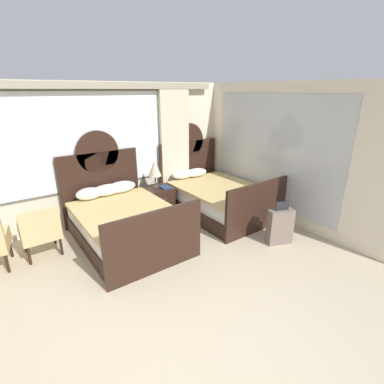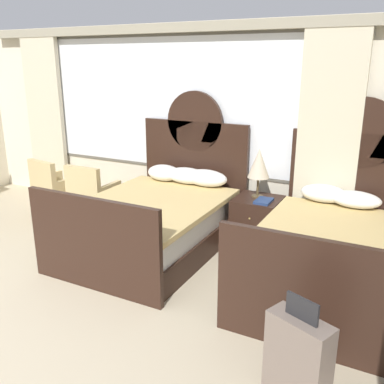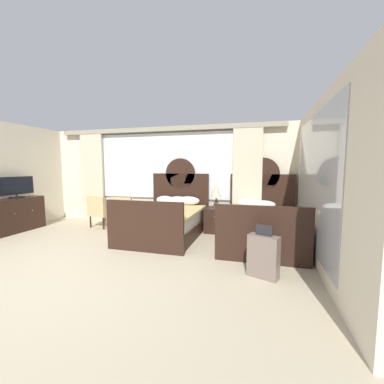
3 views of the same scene
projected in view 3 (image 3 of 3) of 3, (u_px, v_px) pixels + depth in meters
name	position (u px, v px, depth m)	size (l,w,h in m)	color
ground_plane	(64.00, 284.00, 3.40)	(24.00, 24.00, 0.00)	#BCAD8E
wall_back_window	(164.00, 173.00, 6.86)	(6.92, 0.22, 2.70)	beige
wall_right_mirror	(320.00, 183.00, 3.88)	(0.08, 4.36, 2.70)	beige
bed_near_window	(167.00, 220.00, 5.75)	(1.56, 2.25, 1.83)	black
bed_near_mirror	(261.00, 226.00, 5.18)	(1.56, 2.25, 1.83)	black
nightstand_between_beds	(217.00, 220.00, 6.09)	(0.54, 0.57, 0.60)	black
table_lamp_on_nightstand	(216.00, 191.00, 6.07)	(0.27, 0.27, 0.60)	brown
book_on_nightstand	(220.00, 208.00, 5.93)	(0.18, 0.26, 0.03)	navy
dresser_minibar	(8.00, 217.00, 5.91)	(0.46, 1.73, 0.83)	black
tv_flatscreen	(16.00, 187.00, 6.07)	(0.20, 0.94, 0.53)	black
armchair_by_window_left	(125.00, 212.00, 6.37)	(0.57, 0.57, 0.84)	tan
armchair_by_window_centre	(101.00, 210.00, 6.56)	(0.66, 0.66, 0.84)	tan
suitcase_on_floor	(263.00, 256.00, 3.57)	(0.47, 0.34, 0.78)	#75665B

